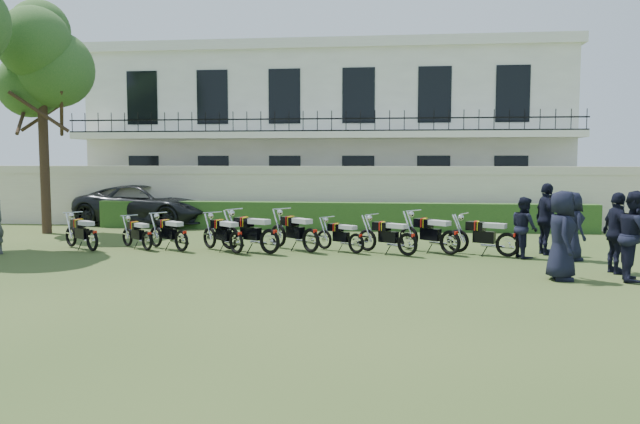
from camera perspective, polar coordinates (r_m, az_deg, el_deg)
The scene contains 22 objects.
ground at distance 15.69m, azimuth -3.99°, elevation -4.56°, with size 100.00×100.00×0.00m, color #2B441B.
perimeter_wall at distance 23.43m, azimuth -0.43°, elevation 1.46°, with size 30.00×0.35×2.30m.
hedge at distance 22.58m, azimuth 1.84°, elevation -0.38°, with size 18.00×0.60×1.00m, color #224518.
building at distance 29.33m, azimuth 0.99°, elevation 7.11°, with size 20.40×9.60×7.40m.
tree_west_near at distance 23.64m, azimuth -24.10°, elevation 12.53°, with size 3.40×3.20×7.90m.
motorcycle_0 at distance 18.32m, azimuth -20.11°, elevation -1.99°, with size 1.56×1.19×1.03m.
motorcycle_1 at distance 18.02m, azimuth -15.54°, elevation -2.13°, with size 1.36×1.15×0.93m.
motorcycle_2 at distance 17.55m, azimuth -12.56°, elevation -2.11°, with size 1.56×1.18×1.02m.
motorcycle_3 at distance 16.88m, azimuth -7.66°, elevation -2.25°, with size 1.52×1.35×1.06m.
motorcycle_4 at distance 16.70m, azimuth -4.62°, elevation -2.13°, with size 1.92×1.13×1.16m.
motorcycle_5 at distance 16.92m, azimuth -0.86°, elevation -2.06°, with size 1.63×1.47×1.14m.
motorcycle_6 at distance 16.84m, azimuth 3.34°, elevation -2.42°, with size 1.44×1.08×0.94m.
motorcycle_7 at distance 16.52m, azimuth 8.02°, elevation -2.43°, with size 1.64×1.15×1.05m.
motorcycle_8 at distance 16.89m, azimuth 11.83°, elevation -2.20°, with size 1.62×1.42×1.12m.
motorcycle_9 at distance 16.92m, azimuth 16.79°, elevation -2.35°, with size 1.81×1.03×1.09m.
suv at distance 25.16m, azimuth -15.41°, elevation 0.63°, with size 2.60×5.65×1.57m, color black.
officer_0 at distance 14.15m, azimuth 21.22°, elevation -2.01°, with size 0.93×0.61×1.90m, color black.
officer_1 at distance 14.66m, azimuth 26.93°, elevation -1.97°, with size 0.93×0.72×1.91m, color black.
officer_2 at distance 15.43m, azimuth 25.52°, elevation -1.75°, with size 1.07×0.45×1.83m, color black.
officer_3 at distance 17.00m, azimuth 22.04°, elevation -1.22°, with size 0.85×0.55×1.74m, color black.
officer_4 at distance 17.01m, azimuth 18.17°, elevation -1.35°, with size 0.77×0.60×1.59m, color black.
officer_5 at distance 17.76m, azimuth 19.98°, elevation -0.60°, with size 1.13×0.47×1.93m, color black.
Camera 1 is at (2.84, -15.21, 2.57)m, focal length 35.00 mm.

